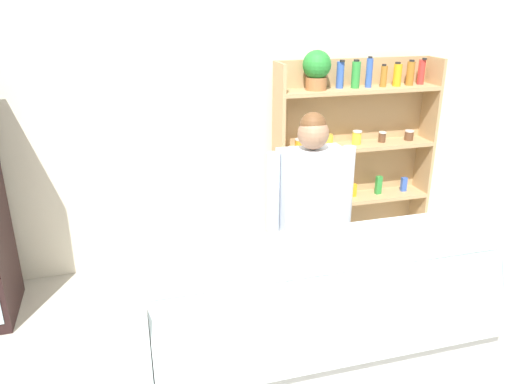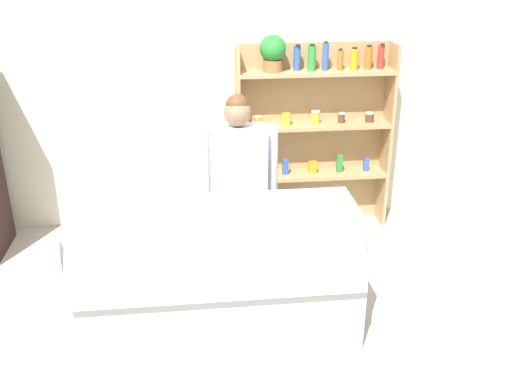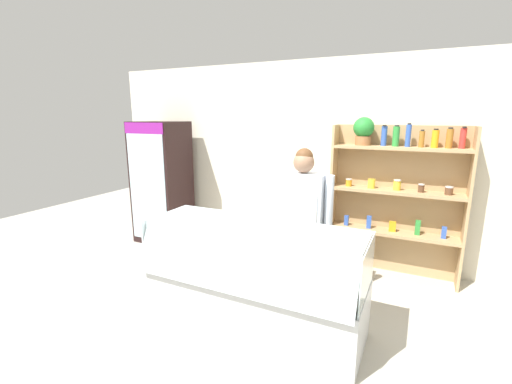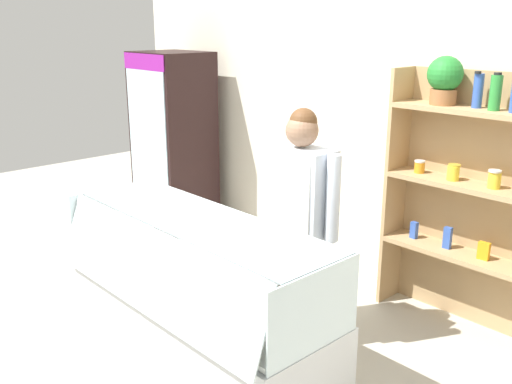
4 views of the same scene
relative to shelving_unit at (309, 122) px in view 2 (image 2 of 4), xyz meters
The scene contains 5 objects.
ground_plane 2.27m from the shelving_unit, 119.73° to the right, with size 12.00×12.00×0.00m, color #B7B2A3.
back_wall 1.05m from the shelving_unit, 165.21° to the left, with size 6.80×0.10×2.70m, color silver.
shelving_unit is the anchor object (origin of this frame).
deli_display_case 2.19m from the shelving_unit, 120.01° to the right, with size 2.03×0.78×1.01m.
shop_clerk 1.32m from the shelving_unit, 127.33° to the right, with size 0.65×0.25×1.65m.
Camera 2 is at (-0.17, -3.63, 2.69)m, focal length 40.00 mm.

